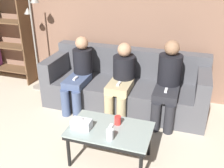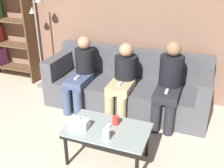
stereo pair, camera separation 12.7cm
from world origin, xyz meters
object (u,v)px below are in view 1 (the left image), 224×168
object	(u,v)px
couch	(125,87)
cup_near_right	(118,120)
cup_near_left	(110,134)
tissue_box	(81,124)
seated_person_mid_right	(168,81)
seated_person_left_end	(80,72)
coffee_table	(110,132)
seated_person_mid_left	(122,78)
standing_lamp	(35,34)
game_remote	(110,128)

from	to	relation	value
couch	cup_near_right	distance (m)	1.22
cup_near_left	tissue_box	world-z (taller)	tissue_box
cup_near_right	tissue_box	world-z (taller)	tissue_box
seated_person_mid_right	seated_person_left_end	bearing A→B (deg)	-178.77
seated_person_left_end	seated_person_mid_right	xyz separation A→B (m)	(1.31, 0.03, 0.04)
seated_person_left_end	cup_near_left	bearing A→B (deg)	-54.20
coffee_table	cup_near_left	xyz separation A→B (m)	(0.06, -0.18, 0.10)
seated_person_mid_left	seated_person_left_end	bearing A→B (deg)	-178.55
seated_person_mid_left	seated_person_mid_right	world-z (taller)	seated_person_mid_right
tissue_box	standing_lamp	distance (m)	2.18
tissue_box	game_remote	world-z (taller)	tissue_box
coffee_table	seated_person_mid_left	world-z (taller)	seated_person_mid_left
couch	coffee_table	bearing A→B (deg)	-82.22
couch	coffee_table	xyz separation A→B (m)	(0.18, -1.30, 0.07)
cup_near_left	seated_person_mid_left	world-z (taller)	seated_person_mid_left
seated_person_left_end	tissue_box	bearing A→B (deg)	-64.92
coffee_table	seated_person_mid_right	bearing A→B (deg)	66.24
couch	seated_person_left_end	size ratio (longest dim) A/B	2.25
game_remote	couch	bearing A→B (deg)	97.78
seated_person_mid_right	standing_lamp	bearing A→B (deg)	171.36
tissue_box	game_remote	size ratio (longest dim) A/B	1.47
tissue_box	seated_person_mid_right	size ratio (longest dim) A/B	0.19
seated_person_left_end	seated_person_mid_right	distance (m)	1.31
tissue_box	seated_person_mid_left	distance (m)	1.16
couch	seated_person_mid_right	distance (m)	0.75
coffee_table	cup_near_left	size ratio (longest dim) A/B	7.66
cup_near_left	seated_person_mid_right	distance (m)	1.34
couch	coffee_table	size ratio (longest dim) A/B	2.68
game_remote	cup_near_right	bearing A→B (deg)	64.09
tissue_box	seated_person_mid_right	xyz separation A→B (m)	(0.78, 1.16, 0.12)
cup_near_right	standing_lamp	bearing A→B (deg)	144.44
coffee_table	couch	bearing A→B (deg)	97.78
standing_lamp	game_remote	bearing A→B (deg)	-38.62
couch	seated_person_left_end	world-z (taller)	seated_person_left_end
cup_near_right	seated_person_left_end	distance (m)	1.30
game_remote	seated_person_left_end	xyz separation A→B (m)	(-0.83, 1.06, 0.12)
seated_person_left_end	seated_person_mid_left	xyz separation A→B (m)	(0.66, 0.02, -0.01)
couch	seated_person_left_end	bearing A→B (deg)	-159.74
coffee_table	seated_person_mid_left	distance (m)	1.10
couch	cup_near_left	xyz separation A→B (m)	(0.23, -1.48, 0.18)
standing_lamp	seated_person_mid_left	xyz separation A→B (m)	(1.61, -0.36, -0.43)
cup_near_left	game_remote	xyz separation A→B (m)	(-0.06, 0.18, -0.05)
standing_lamp	seated_person_mid_right	distance (m)	2.33
coffee_table	seated_person_left_end	bearing A→B (deg)	128.23
cup_near_left	standing_lamp	distance (m)	2.50
coffee_table	cup_near_right	bearing A→B (deg)	64.09
cup_near_right	cup_near_left	bearing A→B (deg)	-89.57
cup_near_left	seated_person_left_end	bearing A→B (deg)	125.80
tissue_box	seated_person_left_end	bearing A→B (deg)	115.08
cup_near_right	game_remote	size ratio (longest dim) A/B	0.66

